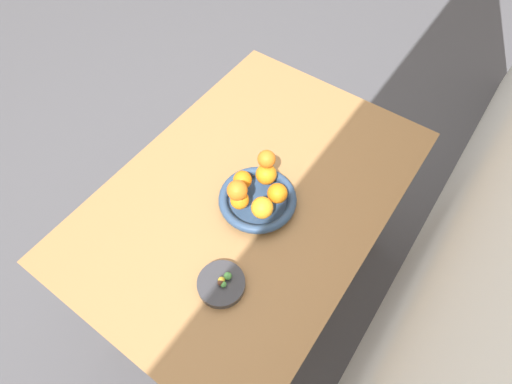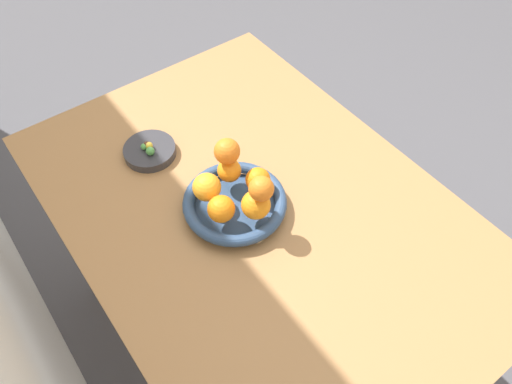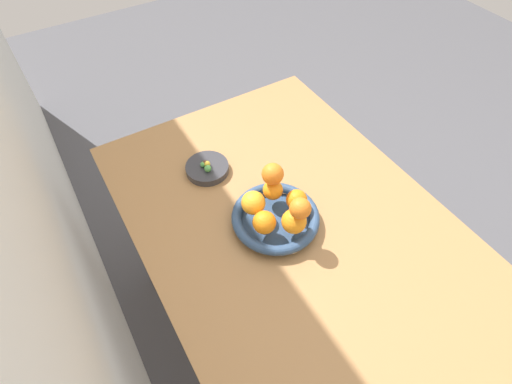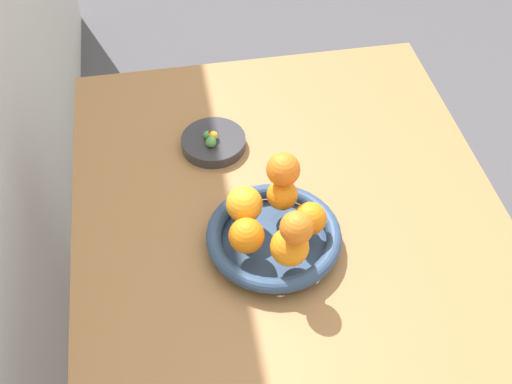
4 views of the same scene
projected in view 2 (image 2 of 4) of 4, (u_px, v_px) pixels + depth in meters
The scene contains 15 objects.
ground_plane at pixel (257, 339), 1.68m from camera, with size 6.00×6.00×0.00m, color #4C4C51.
dining_table at pixel (257, 230), 1.17m from camera, with size 1.10×0.76×0.74m.
fruit_bowl at pixel (235, 203), 1.08m from camera, with size 0.23×0.23×0.04m.
candy_dish at pixel (150, 151), 1.19m from camera, with size 0.12×0.12×0.02m, color #333338.
orange_0 at pixel (258, 180), 1.06m from camera, with size 0.05×0.05×0.05m, color orange.
orange_1 at pixel (229, 170), 1.08m from camera, with size 0.05×0.05×0.05m, color orange.
orange_2 at pixel (207, 187), 1.05m from camera, with size 0.06×0.06×0.06m, color orange.
orange_3 at pixel (222, 210), 1.01m from camera, with size 0.06×0.06×0.06m, color orange.
orange_4 at pixel (256, 205), 1.02m from camera, with size 0.06×0.06×0.06m, color orange.
orange_5 at pixel (261, 189), 0.97m from camera, with size 0.05×0.05×0.05m, color orange.
orange_6 at pixel (227, 151), 1.04m from camera, with size 0.06×0.06×0.06m, color orange.
candy_ball_0 at pixel (150, 151), 1.16m from camera, with size 0.02×0.02×0.02m, color #4C9947.
candy_ball_1 at pixel (149, 146), 1.18m from camera, with size 0.02×0.02×0.02m, color gold.
candy_ball_2 at pixel (144, 147), 1.18m from camera, with size 0.02×0.02×0.02m, color #4C9947.
candy_ball_3 at pixel (147, 145), 1.18m from camera, with size 0.02×0.02×0.02m, color #472819.
Camera 2 is at (-0.53, 0.40, 1.62)m, focal length 35.00 mm.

